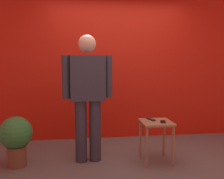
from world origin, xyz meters
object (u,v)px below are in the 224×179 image
Objects in this scene: standing_person at (88,92)px; cell_phone at (163,122)px; tv_remote at (151,119)px; side_table at (156,129)px; potted_plant at (16,137)px.

standing_person is 1.13m from cell_phone.
side_table is at bearing -76.32° from tv_remote.
side_table is 1.93m from potted_plant.
standing_person is at bearing -176.17° from cell_phone.
tv_remote is (-0.13, 0.14, 0.01)m from cell_phone.
tv_remote is 0.25× the size of potted_plant.
cell_phone is at bearing -66.01° from tv_remote.
potted_plant reaches higher than cell_phone.
tv_remote reaches higher than side_table.
standing_person is at bearing 169.95° from side_table.
standing_person is 0.99m from tv_remote.
potted_plant is at bearing 160.60° from tv_remote.
standing_person reaches higher than potted_plant.
tv_remote is 1.88m from potted_plant.
standing_person is 12.43× the size of cell_phone.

